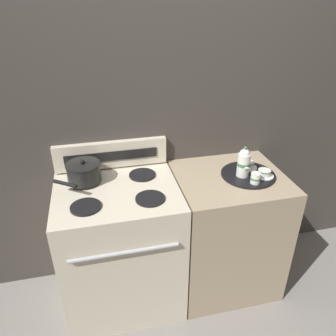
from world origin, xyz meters
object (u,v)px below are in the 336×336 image
Objects in this scene: serving_tray at (248,175)px; teacup_left at (248,165)px; teapot at (244,163)px; stove at (121,247)px; creamer_jug at (256,178)px; teacup_right at (264,173)px; saucepan at (84,172)px.

teacup_left reaches higher than serving_tray.
teapot is (-0.05, -0.01, 0.10)m from serving_tray.
teacup_left reaches higher than stove.
creamer_jug is at bearing -94.99° from serving_tray.
creamer_jug is (0.04, -0.10, -0.06)m from teapot.
serving_tray is at bearing 149.19° from teacup_right.
creamer_jug reaches higher than teacup_left.
teacup_left is at bearing 4.05° from stove.
creamer_jug is at bearing -8.84° from stove.
saucepan is at bearing 169.63° from teacup_right.
teapot is 1.64× the size of teacup_right.
teacup_left is 1.00× the size of teacup_right.
saucepan is 1.50× the size of teapot.
teacup_left is 0.14m from teacup_right.
teapot reaches higher than saucepan.
saucepan is 1.15m from teacup_right.
stove is 1.02m from teacup_left.
teacup_left is at bearing 77.79° from creamer_jug.
serving_tray is 5.06× the size of creamer_jug.
teacup_right is at bearing -10.37° from saucepan.
creamer_jug is at bearing -102.21° from teacup_left.
teapot reaches higher than teacup_left.
stove is 7.31× the size of teacup_left.
teacup_right is at bearing -4.00° from stove.
saucepan is 4.46× the size of creamer_jug.
teapot is at bearing -9.63° from saucepan.
teacup_right is 1.81× the size of creamer_jug.
teacup_right is 0.12m from creamer_jug.
teacup_right is at bearing 34.78° from creamer_jug.
serving_tray is at bearing -112.19° from teacup_left.
teapot is at bearing 109.97° from creamer_jug.
saucepan is 1.08m from creamer_jug.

